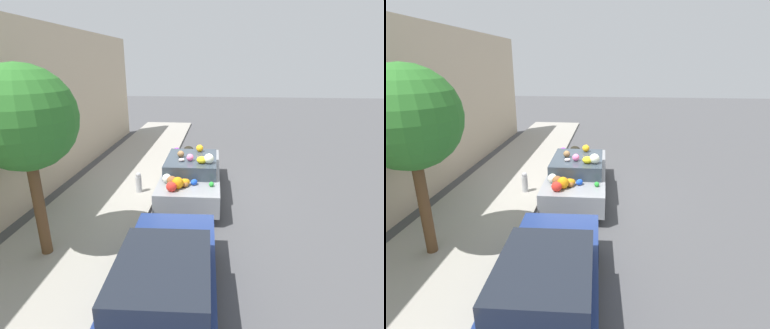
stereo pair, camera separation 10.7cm
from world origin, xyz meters
TOP-DOWN VIEW (x-y plane):
  - ground_plane at (0.00, 0.00)m, footprint 60.00×60.00m
  - sidewalk_curb at (0.00, 2.70)m, footprint 24.00×3.20m
  - building_facade at (-0.07, 4.92)m, footprint 18.00×1.20m
  - street_tree at (-3.78, 3.00)m, footprint 2.15×2.15m
  - fire_hydrant at (-0.25, 1.74)m, footprint 0.20×0.20m
  - art_car at (-0.05, -0.04)m, footprint 4.58×1.92m
  - parked_car_plain at (-5.35, -0.07)m, footprint 4.47×1.91m

SIDE VIEW (x-z plane):
  - ground_plane at x=0.00m, z-range 0.00..0.00m
  - sidewalk_curb at x=0.00m, z-range 0.00..0.11m
  - fire_hydrant at x=-0.25m, z-range 0.10..0.80m
  - parked_car_plain at x=-5.35m, z-range 0.03..1.35m
  - art_car at x=-0.05m, z-range -0.11..1.56m
  - building_facade at x=-0.07m, z-range -0.03..5.52m
  - street_tree at x=-3.78m, z-range 1.11..5.33m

